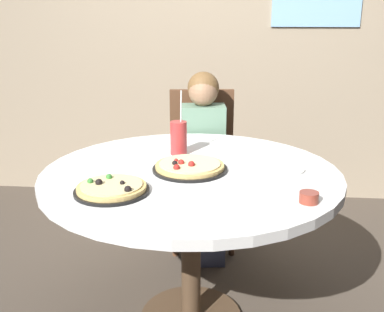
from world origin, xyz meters
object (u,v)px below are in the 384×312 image
(chair_wooden, at_px, (202,159))
(sauce_bowl, at_px, (309,197))
(diner_child, at_px, (203,175))
(plate_small, at_px, (283,169))
(soda_cup, at_px, (179,138))
(pizza_veggie, at_px, (190,167))
(pizza_cheese, at_px, (112,188))
(dining_table, at_px, (191,190))

(chair_wooden, distance_m, sauce_bowl, 1.30)
(diner_child, bearing_deg, plate_small, -58.78)
(chair_wooden, bearing_deg, sauce_bowl, -68.62)
(diner_child, bearing_deg, sauce_bowl, -66.07)
(diner_child, bearing_deg, soda_cup, -101.31)
(chair_wooden, height_order, plate_small, chair_wooden)
(sauce_bowl, xyz_separation_m, plate_small, (-0.05, 0.36, -0.02))
(pizza_veggie, relative_size, sauce_bowl, 4.63)
(pizza_cheese, bearing_deg, diner_child, 73.68)
(soda_cup, relative_size, sauce_bowl, 4.40)
(soda_cup, bearing_deg, pizza_cheese, -110.43)
(dining_table, relative_size, soda_cup, 4.19)
(pizza_veggie, distance_m, sauce_bowl, 0.56)
(chair_wooden, xyz_separation_m, plate_small, (0.41, -0.83, 0.22))
(pizza_cheese, distance_m, sauce_bowl, 0.73)
(diner_child, relative_size, sauce_bowl, 15.46)
(dining_table, xyz_separation_m, pizza_cheese, (-0.28, -0.28, 0.11))
(diner_child, bearing_deg, dining_table, -90.70)
(diner_child, bearing_deg, pizza_cheese, -106.32)
(dining_table, relative_size, diner_child, 1.19)
(diner_child, relative_size, soda_cup, 3.51)
(plate_small, bearing_deg, chair_wooden, 116.37)
(pizza_cheese, xyz_separation_m, sauce_bowl, (0.73, -0.03, 0.00))
(plate_small, bearing_deg, pizza_veggie, -173.94)
(dining_table, relative_size, chair_wooden, 1.36)
(pizza_veggie, bearing_deg, diner_child, 88.81)
(dining_table, xyz_separation_m, chair_wooden, (-0.01, 0.87, -0.13))
(diner_child, distance_m, soda_cup, 0.57)
(sauce_bowl, bearing_deg, soda_cup, 133.96)
(pizza_veggie, height_order, sauce_bowl, pizza_veggie)
(dining_table, distance_m, chair_wooden, 0.88)
(chair_wooden, relative_size, pizza_cheese, 3.32)
(dining_table, distance_m, diner_child, 0.71)
(pizza_cheese, relative_size, soda_cup, 0.93)
(dining_table, height_order, diner_child, diner_child)
(chair_wooden, height_order, pizza_veggie, chair_wooden)
(chair_wooden, relative_size, plate_small, 5.28)
(pizza_veggie, relative_size, plate_small, 1.80)
(chair_wooden, bearing_deg, dining_table, -89.33)
(pizza_cheese, bearing_deg, dining_table, 45.80)
(sauce_bowl, bearing_deg, plate_small, 98.57)
(dining_table, height_order, pizza_veggie, pizza_veggie)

